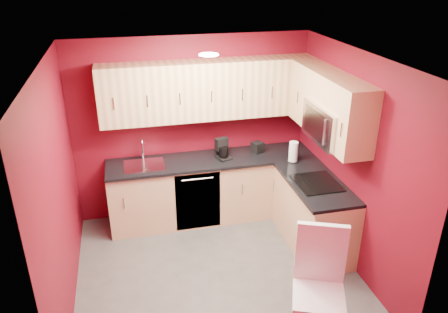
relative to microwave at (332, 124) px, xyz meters
name	(u,v)px	position (x,y,z in m)	size (l,w,h in m)	color
floor	(217,271)	(-1.39, -0.20, -1.66)	(3.20, 3.20, 0.00)	#52504C
ceiling	(215,59)	(-1.39, -0.20, 0.84)	(3.20, 3.20, 0.00)	white
wall_back	(192,128)	(-1.39, 1.30, -0.41)	(3.20, 3.20, 0.00)	maroon
wall_front	(259,264)	(-1.39, -1.70, -0.41)	(3.20, 3.20, 0.00)	maroon
wall_left	(58,194)	(-2.99, -0.20, -0.41)	(3.00, 3.00, 0.00)	maroon
wall_right	(353,162)	(0.21, -0.20, -0.41)	(3.00, 3.00, 0.00)	maroon
base_cabinets_back	(212,189)	(-1.19, 1.00, -1.22)	(2.80, 0.60, 0.87)	#DBAF7D
base_cabinets_right	(313,215)	(-0.09, 0.05, -1.22)	(0.60, 1.30, 0.87)	#DBAF7D
countertop_back	(212,160)	(-1.19, 0.99, -0.77)	(2.80, 0.63, 0.04)	black
countertop_right	(316,183)	(-0.11, 0.04, -0.77)	(0.63, 1.27, 0.04)	black
upper_cabinets_back	(209,90)	(-1.19, 1.13, 0.17)	(2.80, 0.35, 0.75)	#D6B979
upper_cabinets_right	(327,98)	(0.03, 0.24, 0.23)	(0.35, 1.55, 0.75)	#D6B979
microwave	(332,124)	(0.00, 0.00, 0.00)	(0.42, 0.76, 0.42)	silver
cooktop	(317,183)	(-0.11, 0.00, -0.74)	(0.50, 0.55, 0.01)	black
sink	(144,162)	(-2.09, 1.00, -0.72)	(0.52, 0.42, 0.35)	silver
dishwasher_front	(198,201)	(-1.44, 0.71, -1.22)	(0.60, 0.02, 0.82)	black
downlight	(209,55)	(-1.39, 0.10, 0.82)	(0.20, 0.20, 0.01)	white
coffee_maker	(224,149)	(-1.04, 0.95, -0.61)	(0.17, 0.22, 0.28)	black
napkin_holder	(257,147)	(-0.53, 1.05, -0.68)	(0.14, 0.14, 0.15)	black
paper_towel	(293,152)	(-0.16, 0.65, -0.61)	(0.16, 0.16, 0.28)	white
dining_chair	(319,291)	(-0.69, -1.40, -1.07)	(0.47, 0.50, 1.17)	white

